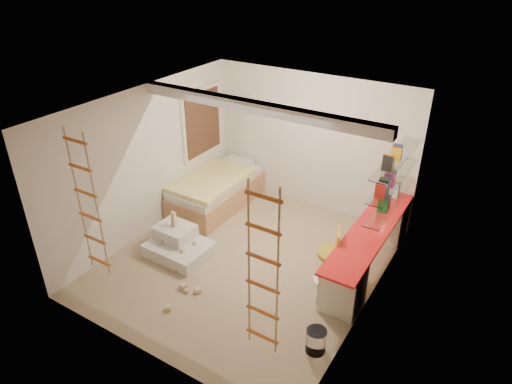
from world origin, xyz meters
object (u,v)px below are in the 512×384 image
Objects in this scene: bed at (216,191)px; play_platform at (178,244)px; desk at (369,247)px; swivel_chair at (333,264)px.

bed is 1.68m from play_platform.
desk is at bearing -6.49° from bed.
bed is at bearing 173.51° from desk.
bed is (-3.20, 0.36, -0.07)m from desk.
desk is at bearing 24.17° from play_platform.
play_platform is at bearing -76.51° from bed.
bed is at bearing 161.35° from swivel_chair.
swivel_chair is at bearing 14.97° from play_platform.
desk is 0.69m from swivel_chair.
play_platform is (-2.81, -1.26, -0.23)m from desk.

